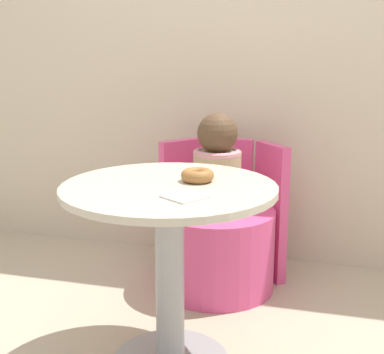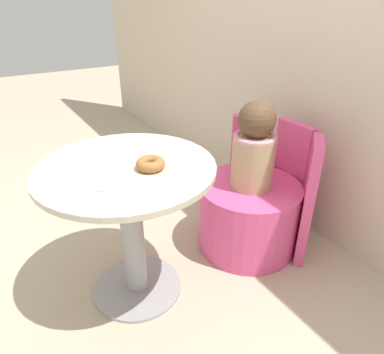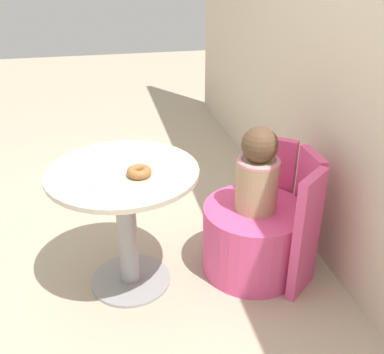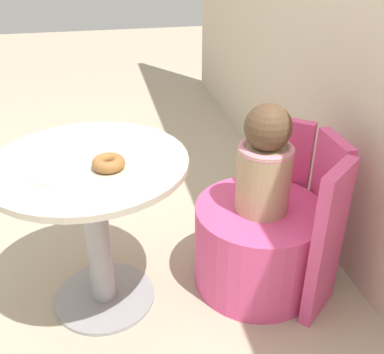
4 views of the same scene
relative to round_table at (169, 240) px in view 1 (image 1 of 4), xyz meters
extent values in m
cube|color=beige|center=(0.01, 1.17, 0.71)|extent=(6.00, 0.06, 2.40)
cylinder|color=#99999E|center=(0.00, 0.00, -0.15)|extent=(0.10, 0.10, 0.65)
cylinder|color=beige|center=(0.00, 0.00, 0.19)|extent=(0.76, 0.76, 0.02)
cylinder|color=#E54C8C|center=(0.02, 0.70, -0.29)|extent=(0.57, 0.57, 0.40)
cube|color=#E54C8C|center=(0.02, 1.01, -0.14)|extent=(0.24, 0.05, 0.70)
cube|color=#E54C8C|center=(0.25, 0.89, -0.14)|extent=(0.19, 0.22, 0.70)
cube|color=#E54C8C|center=(-0.22, 0.89, -0.14)|extent=(0.19, 0.22, 0.70)
cylinder|color=tan|center=(0.02, 0.70, 0.05)|extent=(0.23, 0.23, 0.29)
torus|color=pink|center=(0.02, 0.70, 0.19)|extent=(0.23, 0.23, 0.04)
sphere|color=brown|center=(0.02, 0.70, 0.28)|extent=(0.19, 0.19, 0.19)
torus|color=#9E6633|center=(0.08, 0.07, 0.23)|extent=(0.12, 0.12, 0.04)
cube|color=silver|center=(0.10, -0.14, 0.21)|extent=(0.16, 0.16, 0.01)
camera|label=1|loc=(0.55, -1.71, 0.66)|focal=50.00mm
camera|label=2|loc=(1.22, -0.45, 0.83)|focal=32.00mm
camera|label=3|loc=(2.00, -0.07, 1.18)|focal=42.00mm
camera|label=4|loc=(1.54, 0.07, 0.97)|focal=42.00mm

